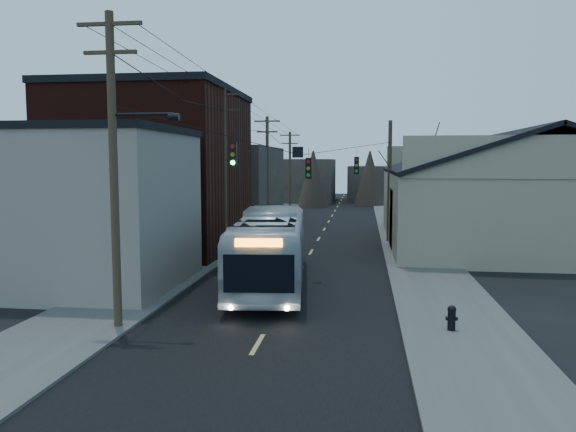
% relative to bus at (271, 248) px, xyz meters
% --- Properties ---
extents(ground, '(160.00, 160.00, 0.00)m').
position_rel_bus_xyz_m(ground, '(0.97, -10.36, -1.72)').
color(ground, black).
rests_on(ground, ground).
extents(road_surface, '(9.00, 110.00, 0.02)m').
position_rel_bus_xyz_m(road_surface, '(0.97, 19.64, -1.71)').
color(road_surface, black).
rests_on(road_surface, ground).
extents(sidewalk_left, '(4.00, 110.00, 0.12)m').
position_rel_bus_xyz_m(sidewalk_left, '(-5.53, 19.64, -1.66)').
color(sidewalk_left, '#474744').
rests_on(sidewalk_left, ground).
extents(sidewalk_right, '(4.00, 110.00, 0.12)m').
position_rel_bus_xyz_m(sidewalk_right, '(7.47, 19.64, -1.66)').
color(sidewalk_right, '#474744').
rests_on(sidewalk_right, ground).
extents(building_clapboard, '(8.00, 8.00, 7.00)m').
position_rel_bus_xyz_m(building_clapboard, '(-8.03, -1.36, 1.78)').
color(building_clapboard, slate).
rests_on(building_clapboard, ground).
extents(building_brick, '(10.00, 12.00, 10.00)m').
position_rel_bus_xyz_m(building_brick, '(-9.03, 9.64, 3.28)').
color(building_brick, black).
rests_on(building_brick, ground).
extents(building_left_far, '(9.00, 14.00, 7.00)m').
position_rel_bus_xyz_m(building_left_far, '(-8.53, 25.64, 1.78)').
color(building_left_far, '#302C26').
rests_on(building_left_far, ground).
extents(warehouse, '(16.16, 20.60, 7.73)m').
position_rel_bus_xyz_m(warehouse, '(13.97, 14.64, 0.98)').
color(warehouse, gray).
rests_on(warehouse, ground).
extents(building_far_left, '(10.00, 12.00, 6.00)m').
position_rel_bus_xyz_m(building_far_left, '(-5.03, 54.64, 1.28)').
color(building_far_left, '#302C26').
rests_on(building_far_left, ground).
extents(building_far_right, '(12.00, 14.00, 5.00)m').
position_rel_bus_xyz_m(building_far_right, '(7.97, 59.64, 0.78)').
color(building_far_right, '#302C26').
rests_on(building_far_right, ground).
extents(bare_tree, '(0.40, 0.40, 7.20)m').
position_rel_bus_xyz_m(bare_tree, '(7.47, 9.64, 1.88)').
color(bare_tree, black).
rests_on(bare_tree, ground).
extents(utility_lines, '(11.24, 45.28, 10.50)m').
position_rel_bus_xyz_m(utility_lines, '(-2.14, 13.78, 3.24)').
color(utility_lines, '#382B1E').
rests_on(utility_lines, ground).
extents(bus, '(4.07, 12.56, 3.44)m').
position_rel_bus_xyz_m(bus, '(0.00, 0.00, 0.00)').
color(bus, '#B2B7BE').
rests_on(bus, ground).
extents(parked_car, '(1.66, 3.89, 1.25)m').
position_rel_bus_xyz_m(parked_car, '(-3.33, 20.84, -1.09)').
color(parked_car, '#B8BCC1').
rests_on(parked_car, ground).
extents(fire_hydrant, '(0.39, 0.29, 0.83)m').
position_rel_bus_xyz_m(fire_hydrant, '(7.12, -6.37, -1.15)').
color(fire_hydrant, black).
rests_on(fire_hydrant, sidewalk_right).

